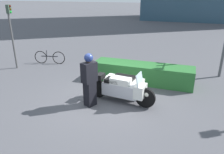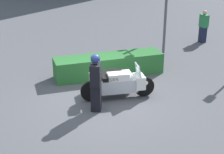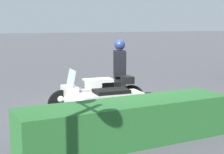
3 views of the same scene
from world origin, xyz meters
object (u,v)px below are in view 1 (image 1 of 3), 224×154
Objects in this scene: police_motorcycle at (125,86)px; bicycle_parked at (50,57)px; officer_rider at (89,79)px; hedge_bush_curbside at (143,73)px; traffic_light_far at (11,27)px.

police_motorcycle reaches higher than bicycle_parked.
officer_rider reaches higher than hedge_bush_curbside.
police_motorcycle is 1.80m from hedge_bush_curbside.
police_motorcycle is 1.40m from officer_rider.
officer_rider is at bearing -115.09° from hedge_bush_curbside.
hedge_bush_curbside is at bearing -23.05° from bicycle_parked.
hedge_bush_curbside is 5.42m from bicycle_parked.
officer_rider is at bearing -38.50° from traffic_light_far.
bicycle_parked is (-5.07, 2.72, -0.14)m from police_motorcycle.
traffic_light_far reaches higher than police_motorcycle.
bicycle_parked is (-5.34, 0.94, -0.07)m from hedge_bush_curbside.
police_motorcycle is 6.54m from traffic_light_far.
hedge_bush_curbside is at bearing -11.48° from traffic_light_far.
police_motorcycle is at bearing -27.58° from traffic_light_far.
officer_rider reaches higher than bicycle_parked.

